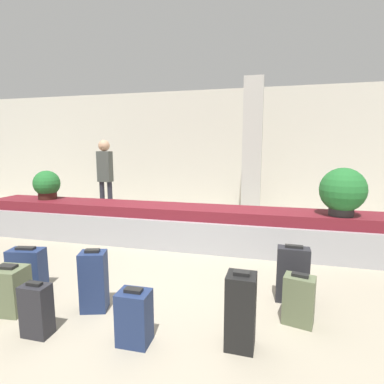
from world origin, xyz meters
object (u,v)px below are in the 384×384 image
object	(u,v)px
suitcase_5	(299,300)
potted_plant_0	(343,191)
suitcase_6	(94,281)
potted_plant_1	(47,185)
traveler_0	(105,171)
suitcase_3	(10,290)
suitcase_4	(241,311)
pillar	(252,150)
suitcase_0	(37,310)
suitcase_1	(292,275)
suitcase_2	(27,269)
suitcase_7	(134,317)

from	to	relation	value
suitcase_5	potted_plant_0	bearing A→B (deg)	81.92
suitcase_6	potted_plant_1	size ratio (longest dim) A/B	1.18
suitcase_6	traveler_0	xyz separation A→B (m)	(-1.92, 3.59, 0.80)
suitcase_3	suitcase_4	distance (m)	2.31
pillar	potted_plant_1	size ratio (longest dim) A/B	5.81
suitcase_0	potted_plant_1	distance (m)	3.61
suitcase_1	suitcase_3	size ratio (longest dim) A/B	1.27
pillar	suitcase_3	size ratio (longest dim) A/B	6.40
suitcase_1	suitcase_2	distance (m)	3.04
traveler_0	suitcase_6	bearing A→B (deg)	-58.87
suitcase_0	potted_plant_0	distance (m)	4.09
suitcase_2	suitcase_7	xyz separation A→B (m)	(1.65, -0.61, -0.01)
suitcase_4	suitcase_7	distance (m)	0.90
suitcase_7	suitcase_5	bearing A→B (deg)	24.27
suitcase_6	suitcase_1	bearing A→B (deg)	1.65
suitcase_7	traveler_0	xyz separation A→B (m)	(-2.55, 3.98, 0.87)
pillar	traveler_0	xyz separation A→B (m)	(-3.25, -0.94, -0.49)
suitcase_4	traveler_0	bearing A→B (deg)	133.59
suitcase_4	suitcase_6	size ratio (longest dim) A/B	1.03
suitcase_0	suitcase_6	size ratio (longest dim) A/B	0.77
suitcase_1	suitcase_5	bearing A→B (deg)	-84.58
suitcase_0	suitcase_5	distance (m)	2.40
suitcase_2	suitcase_5	xyz separation A→B (m)	(3.04, 0.04, -0.01)
pillar	suitcase_5	bearing A→B (deg)	-80.91
suitcase_1	suitcase_7	distance (m)	1.73
suitcase_7	traveler_0	distance (m)	4.81
suitcase_6	pillar	bearing A→B (deg)	56.58
suitcase_3	potted_plant_1	size ratio (longest dim) A/B	0.91
suitcase_2	suitcase_3	xyz separation A→B (m)	(0.22, -0.47, -0.01)
potted_plant_0	traveler_0	xyz separation A→B (m)	(-4.67, 1.44, 0.08)
pillar	traveler_0	world-z (taller)	pillar
suitcase_5	potted_plant_1	distance (m)	4.93
suitcase_0	potted_plant_1	xyz separation A→B (m)	(-2.16, 2.80, 0.71)
suitcase_2	traveler_0	bearing A→B (deg)	94.57
pillar	potted_plant_0	distance (m)	2.84
suitcase_1	suitcase_6	world-z (taller)	suitcase_6
potted_plant_0	potted_plant_1	distance (m)	5.18
suitcase_7	suitcase_3	bearing A→B (deg)	173.56
suitcase_3	traveler_0	world-z (taller)	traveler_0
potted_plant_0	traveler_0	bearing A→B (deg)	162.83
suitcase_2	suitcase_4	distance (m)	2.57
suitcase_5	suitcase_0	bearing A→B (deg)	-148.18
suitcase_4	suitcase_0	bearing A→B (deg)	-169.32
suitcase_3	suitcase_6	distance (m)	0.85
suitcase_0	potted_plant_0	xyz separation A→B (m)	(3.01, 2.65, 0.79)
suitcase_0	suitcase_6	xyz separation A→B (m)	(0.26, 0.50, 0.07)
suitcase_2	potted_plant_0	world-z (taller)	potted_plant_0
suitcase_4	potted_plant_1	bearing A→B (deg)	148.97
suitcase_5	potted_plant_0	world-z (taller)	potted_plant_0
pillar	suitcase_4	size ratio (longest dim) A/B	4.77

